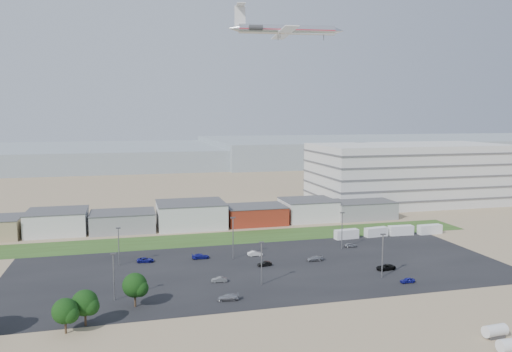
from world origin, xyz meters
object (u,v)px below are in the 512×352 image
object	(u,v)px
parked_car_12	(315,259)
parked_car_7	(265,264)
parked_car_2	(407,280)
parked_car_11	(255,253)
parked_car_9	(145,260)
box_trailer_a	(346,234)
airliner	(287,30)
parked_car_10	(77,311)
parked_car_6	(201,256)
parked_car_8	(350,245)
parked_car_3	(228,297)
parked_car_0	(386,267)
parked_car_4	(219,280)
storage_tank_nw	(495,331)

from	to	relation	value
parked_car_12	parked_car_7	bearing A→B (deg)	-85.42
parked_car_2	parked_car_7	bearing A→B (deg)	-126.21
parked_car_11	parked_car_9	bearing A→B (deg)	86.05
box_trailer_a	airliner	size ratio (longest dim) A/B	0.16
airliner	parked_car_10	world-z (taller)	airliner
parked_car_6	parked_car_11	distance (m)	14.35
box_trailer_a	parked_car_8	bearing A→B (deg)	-113.21
parked_car_3	parked_car_11	size ratio (longest dim) A/B	1.09
parked_car_0	box_trailer_a	bearing A→B (deg)	167.48
parked_car_8	parked_car_3	bearing A→B (deg)	131.79
parked_car_2	parked_car_3	size ratio (longest dim) A/B	0.77
parked_car_4	parked_car_7	distance (m)	15.75
airliner	parked_car_9	size ratio (longest dim) A/B	10.82
parked_car_3	parked_car_0	bearing A→B (deg)	110.84
parked_car_8	parked_car_2	bearing A→B (deg)	-177.13
storage_tank_nw	parked_car_7	world-z (taller)	storage_tank_nw
parked_car_3	parked_car_10	size ratio (longest dim) A/B	0.97
parked_car_3	parked_car_7	world-z (taller)	parked_car_3
storage_tank_nw	parked_car_0	world-z (taller)	storage_tank_nw
parked_car_0	parked_car_9	distance (m)	59.44
box_trailer_a	parked_car_6	size ratio (longest dim) A/B	1.64
parked_car_8	parked_car_9	size ratio (longest dim) A/B	0.84
airliner	parked_car_12	distance (m)	101.73
parked_car_7	storage_tank_nw	bearing A→B (deg)	21.67
parked_car_0	parked_car_7	size ratio (longest dim) A/B	1.34
airliner	parked_car_8	size ratio (longest dim) A/B	12.86
parked_car_11	parked_car_12	size ratio (longest dim) A/B	0.94
storage_tank_nw	parked_car_3	size ratio (longest dim) A/B	0.93
airliner	parked_car_9	bearing A→B (deg)	-125.46
storage_tank_nw	parked_car_10	size ratio (longest dim) A/B	0.91
parked_car_0	parked_car_9	xyz separation A→B (m)	(-55.63, 20.93, -0.06)
box_trailer_a	parked_car_8	world-z (taller)	box_trailer_a
box_trailer_a	parked_car_11	world-z (taller)	box_trailer_a
parked_car_4	parked_car_9	xyz separation A→B (m)	(-15.32, 19.70, 0.01)
parked_car_8	parked_car_12	size ratio (longest dim) A/B	0.85
parked_car_3	parked_car_11	bearing A→B (deg)	162.85
box_trailer_a	parked_car_12	bearing A→B (deg)	-137.43
parked_car_2	box_trailer_a	bearing A→B (deg)	174.13
box_trailer_a	parked_car_7	size ratio (longest dim) A/B	2.11
storage_tank_nw	parked_car_3	xyz separation A→B (m)	(-39.73, 27.75, -0.58)
box_trailer_a	parked_car_2	size ratio (longest dim) A/B	2.24
parked_car_10	box_trailer_a	bearing A→B (deg)	-57.96
parked_car_2	parked_car_4	xyz separation A→B (m)	(-40.28, 10.89, 0.01)
parked_car_9	parked_car_3	bearing A→B (deg)	-147.68
parked_car_6	parked_car_4	bearing A→B (deg)	-176.58
parked_car_10	parked_car_11	distance (m)	51.16
parked_car_8	parked_car_11	world-z (taller)	parked_car_11
parked_car_6	parked_car_12	distance (m)	29.36
parked_car_2	parked_car_8	bearing A→B (deg)	178.09
parked_car_3	parked_car_12	world-z (taller)	parked_car_3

